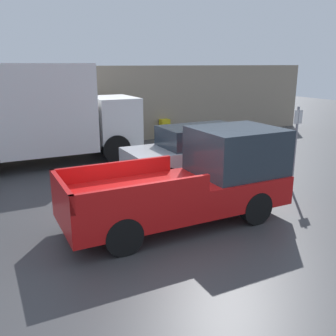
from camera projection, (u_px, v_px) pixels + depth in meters
The scene contains 7 objects.
ground_plane at pixel (155, 236), 8.33m from camera, with size 60.00×60.00×0.00m, color #3D3D3F.
building_wall at pixel (59, 108), 16.50m from camera, with size 28.00×0.15×3.59m.
pickup_truck at pixel (196, 180), 8.95m from camera, with size 5.38×1.97×2.18m.
car at pixel (198, 151), 12.64m from camera, with size 4.88×1.86×1.69m.
delivery_truck at pixel (28, 113), 13.53m from camera, with size 7.42×2.40×3.70m.
parking_sign at pixel (295, 144), 11.02m from camera, with size 0.30×0.07×2.51m.
newspaper_box at pixel (165, 129), 18.77m from camera, with size 0.45×0.40×1.01m.
Camera 1 is at (-3.18, -6.92, 3.71)m, focal length 40.00 mm.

